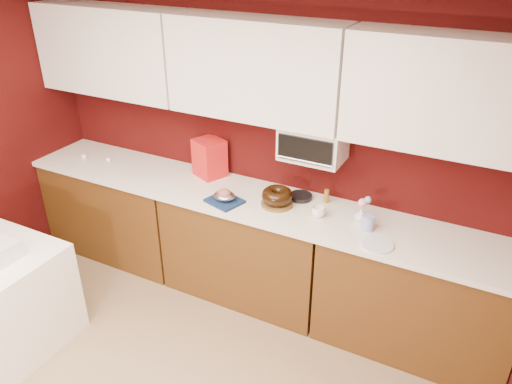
{
  "coord_description": "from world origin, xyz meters",
  "views": [
    {
      "loc": [
        1.61,
        -1.02,
        2.73
      ],
      "look_at": [
        0.13,
        1.84,
        1.02
      ],
      "focal_mm": 35.0,
      "sensor_mm": 36.0,
      "label": 1
    }
  ],
  "objects_px": {
    "foil_ham_nest": "(224,196)",
    "toaster_oven": "(313,142)",
    "flower_vase": "(361,214)",
    "pandoro_box": "(210,158)",
    "blue_jar": "(368,223)",
    "bundt_cake": "(277,196)",
    "coffee_mug": "(318,211)"
  },
  "relations": [
    {
      "from": "bundt_cake",
      "to": "coffee_mug",
      "type": "xyz_separation_m",
      "value": [
        0.33,
        -0.02,
        -0.03
      ]
    },
    {
      "from": "pandoro_box",
      "to": "blue_jar",
      "type": "distance_m",
      "value": 1.43
    },
    {
      "from": "coffee_mug",
      "to": "foil_ham_nest",
      "type": "bearing_deg",
      "value": -169.89
    },
    {
      "from": "coffee_mug",
      "to": "blue_jar",
      "type": "bearing_deg",
      "value": -1.11
    },
    {
      "from": "pandoro_box",
      "to": "blue_jar",
      "type": "relative_size",
      "value": 2.93
    },
    {
      "from": "foil_ham_nest",
      "to": "toaster_oven",
      "type": "bearing_deg",
      "value": 29.36
    },
    {
      "from": "pandoro_box",
      "to": "flower_vase",
      "type": "height_order",
      "value": "pandoro_box"
    },
    {
      "from": "foil_ham_nest",
      "to": "flower_vase",
      "type": "height_order",
      "value": "flower_vase"
    },
    {
      "from": "toaster_oven",
      "to": "blue_jar",
      "type": "relative_size",
      "value": 4.23
    },
    {
      "from": "pandoro_box",
      "to": "toaster_oven",
      "type": "bearing_deg",
      "value": 21.82
    },
    {
      "from": "pandoro_box",
      "to": "blue_jar",
      "type": "height_order",
      "value": "pandoro_box"
    },
    {
      "from": "foil_ham_nest",
      "to": "pandoro_box",
      "type": "relative_size",
      "value": 0.54
    },
    {
      "from": "toaster_oven",
      "to": "flower_vase",
      "type": "xyz_separation_m",
      "value": [
        0.43,
        -0.12,
        -0.42
      ]
    },
    {
      "from": "pandoro_box",
      "to": "coffee_mug",
      "type": "bearing_deg",
      "value": 11.75
    },
    {
      "from": "foil_ham_nest",
      "to": "blue_jar",
      "type": "height_order",
      "value": "blue_jar"
    },
    {
      "from": "bundt_cake",
      "to": "blue_jar",
      "type": "distance_m",
      "value": 0.7
    },
    {
      "from": "toaster_oven",
      "to": "flower_vase",
      "type": "height_order",
      "value": "toaster_oven"
    },
    {
      "from": "foil_ham_nest",
      "to": "flower_vase",
      "type": "bearing_deg",
      "value": 11.47
    },
    {
      "from": "bundt_cake",
      "to": "toaster_oven",
      "type": "bearing_deg",
      "value": 42.37
    },
    {
      "from": "foil_ham_nest",
      "to": "flower_vase",
      "type": "xyz_separation_m",
      "value": [
        0.99,
        0.2,
        0.0
      ]
    },
    {
      "from": "bundt_cake",
      "to": "pandoro_box",
      "type": "bearing_deg",
      "value": 163.62
    },
    {
      "from": "pandoro_box",
      "to": "coffee_mug",
      "type": "height_order",
      "value": "pandoro_box"
    },
    {
      "from": "foil_ham_nest",
      "to": "pandoro_box",
      "type": "height_order",
      "value": "pandoro_box"
    },
    {
      "from": "bundt_cake",
      "to": "foil_ham_nest",
      "type": "bearing_deg",
      "value": -159.23
    },
    {
      "from": "blue_jar",
      "to": "toaster_oven",
      "type": "bearing_deg",
      "value": 158.31
    },
    {
      "from": "foil_ham_nest",
      "to": "blue_jar",
      "type": "bearing_deg",
      "value": 6.32
    },
    {
      "from": "toaster_oven",
      "to": "pandoro_box",
      "type": "bearing_deg",
      "value": 177.92
    },
    {
      "from": "toaster_oven",
      "to": "foil_ham_nest",
      "type": "distance_m",
      "value": 0.77
    },
    {
      "from": "toaster_oven",
      "to": "flower_vase",
      "type": "relative_size",
      "value": 3.78
    },
    {
      "from": "flower_vase",
      "to": "bundt_cake",
      "type": "bearing_deg",
      "value": -174.41
    },
    {
      "from": "coffee_mug",
      "to": "bundt_cake",
      "type": "bearing_deg",
      "value": 177.37
    },
    {
      "from": "flower_vase",
      "to": "blue_jar",
      "type": "bearing_deg",
      "value": -48.36
    }
  ]
}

